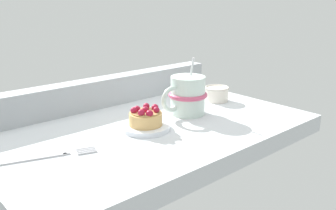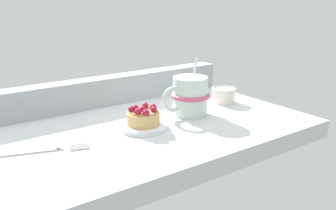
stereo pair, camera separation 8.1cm
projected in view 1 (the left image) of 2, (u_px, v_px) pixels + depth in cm
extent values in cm
cube|color=silver|center=(149.00, 133.00, 80.68)|extent=(69.45, 43.53, 3.96)
cube|color=#9EA3A8|center=(102.00, 92.00, 92.92)|extent=(68.06, 4.93, 7.09)
cylinder|color=silver|center=(146.00, 127.00, 77.16)|extent=(10.33, 10.33, 1.03)
cylinder|color=silver|center=(146.00, 128.00, 77.23)|extent=(5.68, 5.68, 0.51)
cylinder|color=tan|center=(146.00, 119.00, 76.62)|extent=(6.98, 6.98, 2.65)
cylinder|color=#AB854F|center=(146.00, 112.00, 76.19)|extent=(6.14, 6.14, 0.30)
sphere|color=maroon|center=(145.00, 110.00, 76.02)|extent=(1.40, 1.40, 1.40)
sphere|color=maroon|center=(155.00, 108.00, 77.28)|extent=(1.50, 1.50, 1.50)
sphere|color=maroon|center=(147.00, 106.00, 78.27)|extent=(1.42, 1.42, 1.42)
sphere|color=maroon|center=(136.00, 109.00, 77.11)|extent=(1.42, 1.42, 1.42)
sphere|color=maroon|center=(134.00, 110.00, 75.55)|extent=(1.39, 1.39, 1.39)
sphere|color=maroon|center=(141.00, 113.00, 73.93)|extent=(1.48, 1.48, 1.48)
sphere|color=maroon|center=(150.00, 114.00, 73.94)|extent=(1.52, 1.52, 1.52)
sphere|color=maroon|center=(156.00, 110.00, 75.70)|extent=(1.32, 1.32, 1.32)
cylinder|color=silver|center=(188.00, 95.00, 86.11)|extent=(8.13, 8.13, 9.08)
torus|color=#C64C70|center=(188.00, 95.00, 86.07)|extent=(9.26, 9.26, 1.09)
torus|color=silver|center=(172.00, 99.00, 82.99)|extent=(6.15, 1.07, 6.15)
cylinder|color=silver|center=(191.00, 71.00, 85.97)|extent=(0.53, 1.74, 6.57)
cube|color=#B7B7BC|center=(34.00, 158.00, 63.12)|extent=(10.76, 4.16, 0.60)
cube|color=#B7B7BC|center=(67.00, 153.00, 65.19)|extent=(1.32, 0.91, 0.60)
cube|color=#B7B7BC|center=(88.00, 152.00, 65.53)|extent=(3.40, 1.33, 0.60)
cube|color=#B7B7BC|center=(87.00, 151.00, 66.17)|extent=(3.40, 1.33, 0.60)
cube|color=#B7B7BC|center=(86.00, 149.00, 66.82)|extent=(3.40, 1.33, 0.60)
cube|color=#B7B7BC|center=(85.00, 148.00, 67.47)|extent=(3.40, 1.33, 0.60)
cylinder|color=silver|center=(217.00, 94.00, 97.42)|extent=(6.05, 6.05, 3.57)
torus|color=beige|center=(217.00, 88.00, 96.90)|extent=(6.53, 6.53, 0.60)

